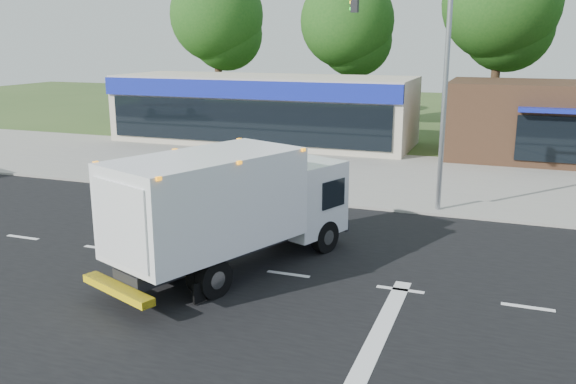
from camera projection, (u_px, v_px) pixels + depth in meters
name	position (u px, v px, depth m)	size (l,w,h in m)	color
ground	(288.00, 275.00, 16.31)	(120.00, 120.00, 0.00)	#385123
road_asphalt	(288.00, 274.00, 16.31)	(60.00, 14.00, 0.02)	black
sidewalk	(361.00, 199.00, 23.76)	(60.00, 2.40, 0.12)	gray
parking_apron	(390.00, 171.00, 29.05)	(60.00, 9.00, 0.02)	gray
lane_markings	(322.00, 301.00, 14.63)	(55.20, 7.00, 0.01)	silver
ems_box_truck	(231.00, 202.00, 16.17)	(4.93, 7.82, 3.33)	black
emergency_worker	(184.00, 239.00, 16.50)	(0.71, 0.69, 1.75)	tan
retail_strip_mall	(263.00, 109.00, 36.98)	(18.00, 6.20, 4.00)	beige
brown_storefront	(547.00, 121.00, 31.65)	(10.00, 6.70, 4.00)	#382316
traffic_signal_pole	(427.00, 75.00, 21.24)	(3.51, 0.25, 8.00)	gray
background_trees	(423.00, 20.00, 40.42)	(36.77, 7.39, 12.10)	#332114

